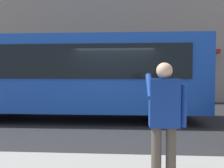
# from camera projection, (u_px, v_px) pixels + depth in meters

# --- Properties ---
(ground_plane) EXTENTS (60.00, 60.00, 0.00)m
(ground_plane) POSITION_uv_depth(u_px,v_px,m) (115.00, 123.00, 7.98)
(ground_plane) COLOR #232326
(building_facade_far) EXTENTS (28.00, 1.55, 12.00)m
(building_facade_far) POSITION_uv_depth(u_px,v_px,m) (121.00, 6.00, 14.50)
(building_facade_far) COLOR gray
(building_facade_far) RESTS_ON ground_plane
(red_bus) EXTENTS (9.05, 2.54, 3.08)m
(red_bus) POSITION_uv_depth(u_px,v_px,m) (78.00, 74.00, 8.60)
(red_bus) COLOR #1947AD
(red_bus) RESTS_ON ground_plane
(pedestrian_photographer) EXTENTS (0.53, 0.52, 1.70)m
(pedestrian_photographer) POSITION_uv_depth(u_px,v_px,m) (164.00, 114.00, 3.19)
(pedestrian_photographer) COLOR #4C4238
(pedestrian_photographer) RESTS_ON sidewalk_curb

